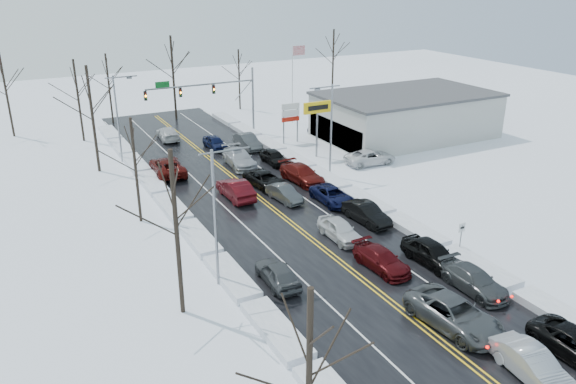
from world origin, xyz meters
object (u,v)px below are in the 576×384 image
traffic_signal_mast (213,92)px  tires_plus_sign (317,111)px  dealership_building (405,115)px  oncoming_car_0 (236,198)px  flagpole (294,78)px

traffic_signal_mast → tires_plus_sign: traffic_signal_mast is taller
tires_plus_sign → dealership_building: bearing=8.5°
traffic_signal_mast → tires_plus_sign: (7.05, -12.00, -0.49)m
tires_plus_sign → oncoming_car_0: tires_plus_sign is taller
tires_plus_sign → dealership_building: 13.82m
dealership_building → oncoming_car_0: bearing=-160.7°
tires_plus_sign → flagpole: bearing=71.6°
tires_plus_sign → oncoming_car_0: size_ratio=1.16×
tires_plus_sign → dealership_building: (13.48, 2.01, -2.34)m
dealership_building → oncoming_car_0: size_ratio=3.95×
traffic_signal_mast → flagpole: (11.72, 2.01, 0.45)m
tires_plus_sign → dealership_building: tires_plus_sign is taller
dealership_building → flagpole: bearing=126.3°
traffic_signal_mast → dealership_building: size_ratio=0.65×
tires_plus_sign → dealership_building: size_ratio=0.29×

